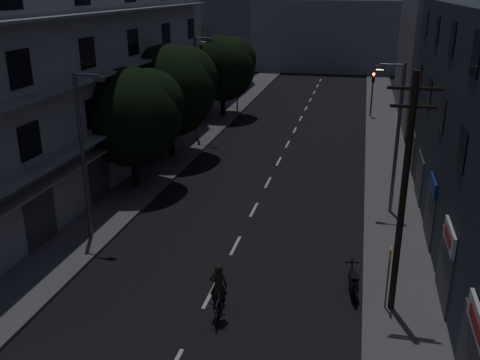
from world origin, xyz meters
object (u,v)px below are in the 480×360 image
at_px(utility_pole, 404,193).
at_px(cyclist, 219,300).
at_px(bus_stop_sign, 389,267).
at_px(motorcycle, 353,284).

xyz_separation_m(utility_pole, cyclist, (-6.29, -1.91, -4.09)).
bearing_deg(bus_stop_sign, utility_pole, 4.27).
relative_size(utility_pole, bus_stop_sign, 3.56).
bearing_deg(motorcycle, utility_pole, -38.12).
bearing_deg(bus_stop_sign, cyclist, -162.67).
height_order(utility_pole, cyclist, utility_pole).
bearing_deg(bus_stop_sign, motorcycle, 145.63).
xyz_separation_m(motorcycle, cyclist, (-4.84, -2.73, 0.26)).
bearing_deg(cyclist, utility_pole, 8.16).
xyz_separation_m(bus_stop_sign, motorcycle, (-1.23, 0.84, -1.38)).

